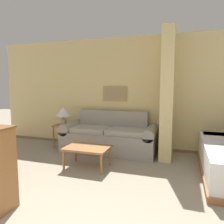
% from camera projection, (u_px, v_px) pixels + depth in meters
% --- Properties ---
extents(wall_back, '(7.59, 0.16, 2.60)m').
position_uv_depth(wall_back, '(142.00, 94.00, 5.07)').
color(wall_back, '#DBC484').
rests_on(wall_back, ground_plane).
extents(wall_partition_pillar, '(0.24, 0.82, 2.60)m').
position_uv_depth(wall_partition_pillar, '(168.00, 95.00, 4.44)').
color(wall_partition_pillar, '#DBC484').
rests_on(wall_partition_pillar, ground_plane).
extents(couch, '(2.12, 0.84, 0.90)m').
position_uv_depth(couch, '(109.00, 137.00, 4.93)').
color(couch, gray).
rests_on(couch, ground_plane).
extents(coffee_table, '(0.79, 0.54, 0.38)m').
position_uv_depth(coffee_table, '(87.00, 149.00, 3.95)').
color(coffee_table, '#996033').
rests_on(coffee_table, ground_plane).
extents(side_table, '(0.41, 0.41, 0.54)m').
position_uv_depth(side_table, '(64.00, 129.00, 5.31)').
color(side_table, '#996033').
rests_on(side_table, ground_plane).
extents(table_lamp, '(0.36, 0.36, 0.42)m').
position_uv_depth(table_lamp, '(63.00, 113.00, 5.26)').
color(table_lamp, tan).
rests_on(table_lamp, side_table).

